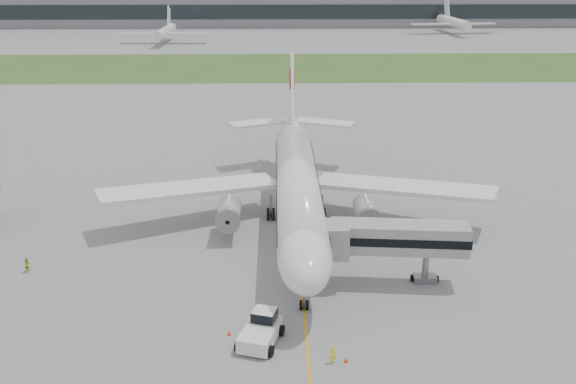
{
  "coord_description": "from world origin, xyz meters",
  "views": [
    {
      "loc": [
        -2.59,
        -67.3,
        31.4
      ],
      "look_at": [
        -1.15,
        2.0,
        5.36
      ],
      "focal_mm": 40.0,
      "sensor_mm": 36.0,
      "label": 1
    }
  ],
  "objects_px": {
    "airliner": "(297,181)",
    "jet_bridge": "(390,239)",
    "pushback_tug": "(261,329)",
    "ground_crew_near": "(333,354)"
  },
  "relations": [
    {
      "from": "airliner",
      "to": "pushback_tug",
      "type": "distance_m",
      "value": 25.66
    },
    {
      "from": "ground_crew_near",
      "to": "jet_bridge",
      "type": "bearing_deg",
      "value": -139.72
    },
    {
      "from": "pushback_tug",
      "to": "jet_bridge",
      "type": "bearing_deg",
      "value": 55.28
    },
    {
      "from": "jet_bridge",
      "to": "ground_crew_near",
      "type": "height_order",
      "value": "jet_bridge"
    },
    {
      "from": "pushback_tug",
      "to": "ground_crew_near",
      "type": "height_order",
      "value": "pushback_tug"
    },
    {
      "from": "airliner",
      "to": "pushback_tug",
      "type": "bearing_deg",
      "value": -98.88
    },
    {
      "from": "airliner",
      "to": "jet_bridge",
      "type": "relative_size",
      "value": 3.71
    },
    {
      "from": "airliner",
      "to": "jet_bridge",
      "type": "height_order",
      "value": "airliner"
    },
    {
      "from": "jet_bridge",
      "to": "ground_crew_near",
      "type": "distance_m",
      "value": 15.46
    },
    {
      "from": "jet_bridge",
      "to": "ground_crew_near",
      "type": "xyz_separation_m",
      "value": [
        -6.71,
        -13.31,
        -4.12
      ]
    }
  ]
}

